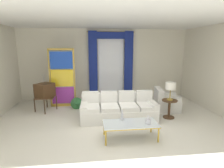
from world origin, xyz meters
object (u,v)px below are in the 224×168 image
Objects in this scene: bottle_crystal_tall at (148,121)px; stained_glass_divider at (62,79)px; vintage_tv at (45,91)px; peacock_figurine at (76,104)px; round_side_table at (169,107)px; coffee_table at (130,124)px; armchair_white at (165,102)px; table_lamp_brass at (171,87)px; couch_white_long at (118,109)px; bottle_blue_decanter at (122,116)px.

bottle_crystal_tall is 0.10× the size of stained_glass_divider.
vintage_tv is 1.19m from peacock_figurine.
stained_glass_divider is 1.09m from peacock_figurine.
round_side_table is at bearing 48.98° from bottle_crystal_tall.
armchair_white is (1.71, 1.92, -0.09)m from coffee_table.
bottle_crystal_tall is at bearing -39.12° from vintage_tv.
vintage_tv is at bearing 164.38° from table_lamp_brass.
bottle_blue_decanter is (-0.08, -1.14, 0.21)m from couch_white_long.
round_side_table is (1.71, 1.00, -0.16)m from bottle_blue_decanter.
peacock_figurine is at bearing 159.65° from round_side_table.
table_lamp_brass is at bearing 30.32° from bottle_blue_decanter.
round_side_table reaches higher than coffee_table.
armchair_white is 1.06m from table_lamp_brass.
couch_white_long is at bearing 109.97° from bottle_crystal_tall.
bottle_blue_decanter is at bearing -54.65° from stained_glass_divider.
bottle_crystal_tall is 0.37× the size of round_side_table.
couch_white_long is 1.52m from bottle_crystal_tall.
coffee_table is 0.61× the size of stained_glass_divider.
couch_white_long is 1.33m from coffee_table.
coffee_table is 1.43× the size of armchair_white.
bottle_blue_decanter is at bearing -93.88° from couch_white_long.
bottle_crystal_tall is at bearing -70.03° from couch_white_long.
table_lamp_brass is at bearing 48.98° from bottle_crystal_tall.
bottle_blue_decanter is at bearing -149.68° from table_lamp_brass.
couch_white_long is 3.93× the size of peacock_figurine.
armchair_white is at bearing 48.23° from coffee_table.
couch_white_long reaches higher than armchair_white.
table_lamp_brass is (3.02, -1.12, 0.81)m from peacock_figurine.
armchair_white is (1.81, 0.60, -0.02)m from couch_white_long.
bottle_blue_decanter is 2.51m from peacock_figurine.
table_lamp_brass reaches higher than armchair_white.
stained_glass_divider is at bearing 138.13° from peacock_figurine.
round_side_table reaches higher than peacock_figurine.
bottle_crystal_tall reaches higher than coffee_table.
stained_glass_divider reaches higher than bottle_crystal_tall.
stained_glass_divider reaches higher than round_side_table.
peacock_figurine is at bearing 121.78° from bottle_blue_decanter.
stained_glass_divider is (-1.91, 1.45, 0.75)m from couch_white_long.
vintage_tv is at bearing 174.56° from armchair_white.
armchair_white is (4.28, -0.41, -0.44)m from vintage_tv.
table_lamp_brass reaches higher than bottle_crystal_tall.
bottle_blue_decanter is 0.49× the size of table_lamp_brass.
coffee_table is 2.58m from armchair_white.
bottle_crystal_tall is 0.39× the size of table_lamp_brass.
table_lamp_brass is at bearing -4.90° from couch_white_long.
vintage_tv is 0.61× the size of stained_glass_divider.
bottle_blue_decanter is 1.26× the size of bottle_crystal_tall.
coffee_table is at bearing -142.36° from table_lamp_brass.
couch_white_long is 3.96× the size of round_side_table.
stained_glass_divider is at bearing 38.67° from vintage_tv.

